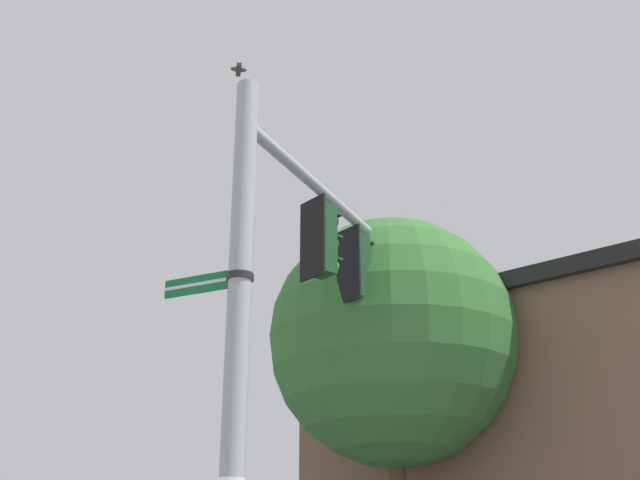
% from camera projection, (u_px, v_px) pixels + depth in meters
% --- Properties ---
extents(signal_pole, '(0.28, 0.28, 7.33)m').
position_uv_depth(signal_pole, '(236.00, 368.00, 8.57)').
color(signal_pole, '#ADB2B7').
rests_on(signal_pole, ground).
extents(mast_arm, '(2.50, 5.26, 0.17)m').
position_uv_depth(mast_arm, '(342.00, 209.00, 12.09)').
color(mast_arm, '#ADB2B7').
extents(traffic_light_nearest_pole, '(0.54, 0.49, 1.31)m').
position_uv_depth(traffic_light_nearest_pole, '(323.00, 240.00, 11.22)').
color(traffic_light_nearest_pole, black).
extents(traffic_light_mid_inner, '(0.54, 0.49, 1.31)m').
position_uv_depth(traffic_light_mid_inner, '(357.00, 267.00, 12.26)').
color(traffic_light_mid_inner, black).
extents(traffic_light_mid_outer, '(0.54, 0.49, 1.31)m').
position_uv_depth(traffic_light_mid_outer, '(386.00, 289.00, 13.29)').
color(traffic_light_mid_outer, black).
extents(street_name_sign, '(1.13, 0.61, 0.22)m').
position_uv_depth(street_name_sign, '(221.00, 281.00, 9.07)').
color(street_name_sign, '#147238').
extents(bird_flying, '(0.34, 0.29, 0.09)m').
position_uv_depth(bird_flying, '(239.00, 69.00, 12.95)').
color(bird_flying, '#4C4742').
extents(storefront_building, '(10.74, 10.16, 6.31)m').
position_uv_depth(storefront_building, '(602.00, 476.00, 15.41)').
color(storefront_building, brown).
rests_on(storefront_building, ground).
extents(tree_by_storefront, '(4.39, 4.39, 7.46)m').
position_uv_depth(tree_by_storefront, '(393.00, 341.00, 13.77)').
color(tree_by_storefront, '#4C3823').
rests_on(tree_by_storefront, ground).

